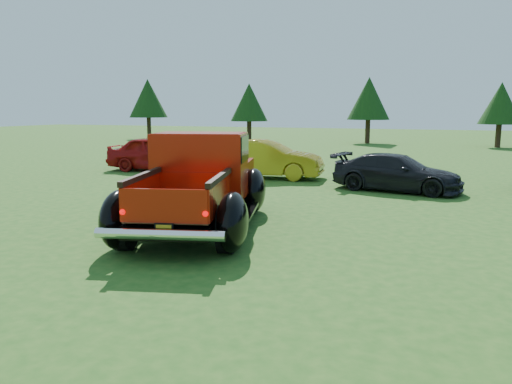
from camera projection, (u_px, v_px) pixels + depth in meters
ground at (257, 258)px, 8.83m from camera, size 120.00×120.00×0.00m
tree_far_west at (148, 98)px, 43.73m from camera, size 3.33×3.33×5.20m
tree_west at (249, 102)px, 39.27m from camera, size 2.94×2.94×4.60m
tree_mid_left at (369, 99)px, 37.82m from camera, size 3.20×3.20×5.00m
tree_mid_right at (501, 103)px, 33.72m from camera, size 2.82×2.82×4.40m
pickup_truck at (201, 181)px, 11.28m from camera, size 3.82×5.96×2.09m
show_car_red at (159, 153)px, 21.19m from camera, size 4.52×2.35×1.47m
show_car_yellow at (265, 159)px, 18.97m from camera, size 4.51×2.01×1.44m
show_car_grey at (397, 173)px, 15.98m from camera, size 4.30×2.34×1.18m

